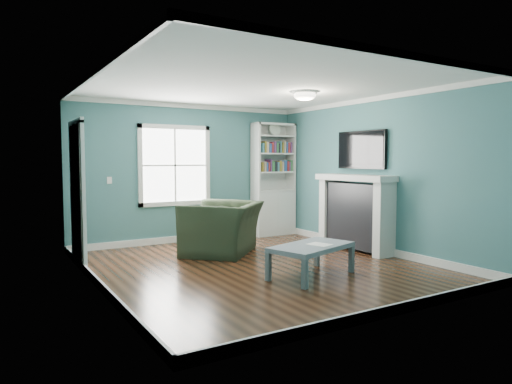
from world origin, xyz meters
TOP-DOWN VIEW (x-y plane):
  - floor at (0.00, 0.00)m, footprint 5.00×5.00m
  - room_walls at (0.00, 0.00)m, footprint 5.00×5.00m
  - trim at (0.00, 0.00)m, footprint 4.50×5.00m
  - window at (-0.30, 2.49)m, footprint 1.40×0.06m
  - bookshelf at (1.77, 2.30)m, footprint 0.90×0.35m
  - fireplace at (2.08, 0.20)m, footprint 0.44×1.58m
  - tv at (2.20, 0.20)m, footprint 0.06×1.10m
  - door at (-2.22, 1.40)m, footprint 0.12×0.98m
  - ceiling_fixture at (0.90, 0.10)m, footprint 0.38×0.38m
  - light_switch at (-1.50, 2.48)m, footprint 0.08×0.01m
  - recliner at (0.01, 1.15)m, footprint 1.52×1.52m
  - coffee_table at (0.33, -0.83)m, footprint 1.31×0.95m
  - paper_sheet at (0.43, -0.87)m, footprint 0.31×0.35m

SIDE VIEW (x-z plane):
  - floor at x=0.00m, z-range 0.00..0.00m
  - coffee_table at x=0.33m, z-range 0.16..0.58m
  - paper_sheet at x=0.43m, z-range 0.43..0.43m
  - recliner at x=0.01m, z-range 0.00..1.14m
  - fireplace at x=2.08m, z-range -0.01..1.29m
  - bookshelf at x=1.77m, z-range -0.23..2.08m
  - door at x=-2.22m, z-range -0.01..2.16m
  - light_switch at x=-1.50m, z-range 1.14..1.26m
  - trim at x=0.00m, z-range -0.06..2.54m
  - window at x=-0.30m, z-range 0.70..2.20m
  - room_walls at x=0.00m, z-range -0.92..4.08m
  - tv at x=2.20m, z-range 1.40..2.05m
  - ceiling_fixture at x=0.90m, z-range 2.47..2.63m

